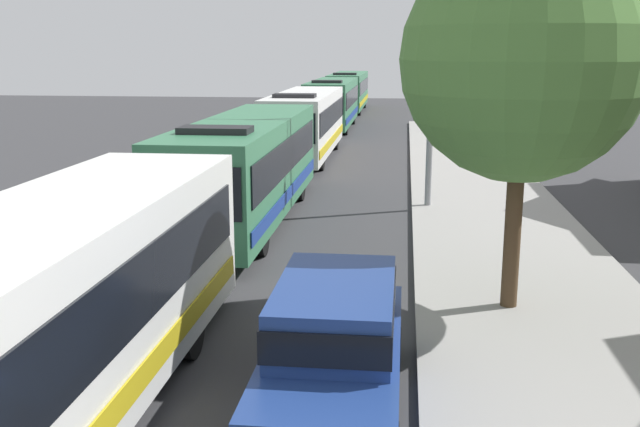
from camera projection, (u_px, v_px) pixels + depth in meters
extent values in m
cube|color=silver|center=(15.00, 337.00, 8.76)|extent=(2.50, 12.26, 2.70)
cube|color=black|center=(114.00, 314.00, 8.54)|extent=(0.04, 11.28, 1.00)
cube|color=gold|center=(121.00, 404.00, 8.80)|extent=(0.03, 11.65, 0.36)
cylinder|color=black|center=(189.00, 329.00, 12.17)|extent=(0.28, 1.00, 1.00)
cylinder|color=black|center=(64.00, 324.00, 12.42)|extent=(0.28, 1.00, 1.00)
cube|color=#33724C|center=(247.00, 165.00, 21.50)|extent=(2.50, 11.63, 2.70)
cube|color=black|center=(289.00, 154.00, 21.28)|extent=(0.04, 10.70, 1.00)
cube|color=black|center=(205.00, 153.00, 21.57)|extent=(0.04, 10.70, 1.00)
cube|color=black|center=(190.00, 194.00, 15.78)|extent=(2.30, 0.04, 1.20)
cube|color=navy|center=(290.00, 193.00, 21.54)|extent=(0.03, 11.05, 0.36)
cube|color=black|center=(215.00, 130.00, 17.81)|extent=(1.75, 0.90, 0.16)
cylinder|color=black|center=(261.00, 236.00, 18.16)|extent=(0.28, 1.00, 1.00)
cylinder|color=black|center=(175.00, 234.00, 18.40)|extent=(0.28, 1.00, 1.00)
cylinder|color=black|center=(300.00, 186.00, 24.74)|extent=(0.28, 1.00, 1.00)
cylinder|color=black|center=(236.00, 185.00, 24.99)|extent=(0.28, 1.00, 1.00)
cube|color=silver|center=(305.00, 122.00, 33.94)|extent=(2.50, 11.13, 2.70)
cube|color=black|center=(333.00, 115.00, 33.72)|extent=(0.04, 10.24, 1.00)
cube|color=black|center=(279.00, 114.00, 34.01)|extent=(0.04, 10.24, 1.00)
cube|color=black|center=(286.00, 128.00, 28.47)|extent=(2.30, 0.04, 1.20)
cube|color=gold|center=(333.00, 139.00, 33.98)|extent=(0.03, 10.57, 0.36)
cube|color=black|center=(295.00, 96.00, 30.39)|extent=(1.75, 0.90, 0.16)
cylinder|color=black|center=(320.00, 159.00, 30.75)|extent=(0.28, 1.00, 1.00)
cylinder|color=black|center=(269.00, 158.00, 30.99)|extent=(0.28, 1.00, 1.00)
cylinder|color=black|center=(335.00, 140.00, 37.05)|extent=(0.28, 1.00, 1.00)
cylinder|color=black|center=(292.00, 139.00, 37.30)|extent=(0.28, 1.00, 1.00)
cube|color=#33724C|center=(332.00, 102.00, 46.29)|extent=(2.50, 10.83, 2.70)
cube|color=black|center=(352.00, 97.00, 46.07)|extent=(0.04, 9.96, 1.00)
cube|color=black|center=(313.00, 96.00, 46.36)|extent=(0.04, 9.96, 1.00)
cube|color=black|center=(323.00, 104.00, 40.97)|extent=(2.30, 0.04, 1.20)
cube|color=navy|center=(352.00, 115.00, 46.33)|extent=(0.03, 10.29, 0.36)
cube|color=black|center=(327.00, 82.00, 42.83)|extent=(1.75, 0.90, 0.16)
cylinder|color=black|center=(345.00, 127.00, 43.19)|extent=(0.28, 1.00, 1.00)
cylinder|color=black|center=(309.00, 126.00, 43.44)|extent=(0.28, 1.00, 1.00)
cylinder|color=black|center=(353.00, 117.00, 49.32)|extent=(0.28, 1.00, 1.00)
cylinder|color=black|center=(321.00, 116.00, 49.57)|extent=(0.28, 1.00, 1.00)
cube|color=#33724C|center=(348.00, 90.00, 59.03)|extent=(2.50, 12.18, 2.70)
cube|color=black|center=(364.00, 86.00, 58.81)|extent=(0.04, 11.20, 1.00)
cube|color=black|center=(333.00, 86.00, 59.09)|extent=(0.04, 11.20, 1.00)
cube|color=black|center=(342.00, 91.00, 53.05)|extent=(2.30, 0.04, 1.20)
cube|color=gold|center=(364.00, 100.00, 59.06)|extent=(0.03, 11.57, 0.36)
cube|color=black|center=(345.00, 74.00, 55.17)|extent=(1.75, 0.90, 0.16)
cylinder|color=black|center=(359.00, 109.00, 55.52)|extent=(0.28, 1.00, 1.00)
cylinder|color=black|center=(330.00, 109.00, 55.76)|extent=(0.28, 1.00, 1.00)
cylinder|color=black|center=(364.00, 102.00, 62.41)|extent=(0.28, 1.00, 1.00)
cylinder|color=black|center=(339.00, 102.00, 62.66)|extent=(0.28, 1.00, 1.00)
cube|color=navy|center=(334.00, 366.00, 10.29)|extent=(1.84, 4.94, 0.80)
cube|color=navy|center=(336.00, 309.00, 10.26)|extent=(1.62, 2.86, 0.80)
cube|color=black|center=(336.00, 309.00, 10.26)|extent=(1.66, 2.96, 0.44)
cylinder|color=black|center=(294.00, 344.00, 11.94)|extent=(0.22, 0.70, 0.70)
cylinder|color=black|center=(394.00, 349.00, 11.76)|extent=(0.22, 0.70, 0.70)
cylinder|color=gray|center=(432.00, 67.00, 22.46)|extent=(0.20, 0.20, 8.71)
cylinder|color=#4C3823|center=(513.00, 233.00, 13.99)|extent=(0.32, 0.32, 2.93)
sphere|color=#4C7A38|center=(523.00, 60.00, 13.26)|extent=(4.50, 4.50, 4.50)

